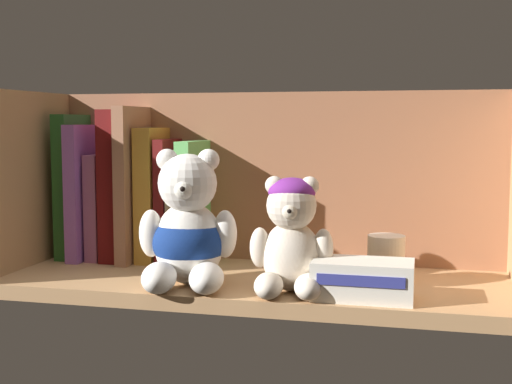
{
  "coord_description": "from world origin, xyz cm",
  "views": [
    {
      "loc": [
        22.19,
        -88.74,
        22.95
      ],
      "look_at": [
        0.27,
        0.0,
        13.8
      ],
      "focal_mm": 47.78,
      "sensor_mm": 36.0,
      "label": 1
    }
  ],
  "objects_px": {
    "book_6": "(171,200)",
    "book_4": "(139,183)",
    "book_5": "(155,194)",
    "book_2": "(106,206)",
    "book_7": "(183,205)",
    "book_0": "(76,186)",
    "small_product_box": "(363,280)",
    "book_1": "(91,191)",
    "book_3": "(122,185)",
    "teddy_bear_smaller": "(291,238)",
    "pillar_candle": "(386,259)",
    "teddy_bear_larger": "(188,232)",
    "book_8": "(198,201)"
  },
  "relations": [
    {
      "from": "book_3",
      "to": "book_5",
      "type": "relative_size",
      "value": 1.13
    },
    {
      "from": "book_0",
      "to": "teddy_bear_larger",
      "type": "xyz_separation_m",
      "value": [
        0.24,
        -0.15,
        -0.04
      ]
    },
    {
      "from": "teddy_bear_smaller",
      "to": "small_product_box",
      "type": "distance_m",
      "value": 0.1
    },
    {
      "from": "book_2",
      "to": "book_5",
      "type": "distance_m",
      "value": 0.09
    },
    {
      "from": "teddy_bear_larger",
      "to": "small_product_box",
      "type": "height_order",
      "value": "teddy_bear_larger"
    },
    {
      "from": "book_2",
      "to": "book_3",
      "type": "distance_m",
      "value": 0.04
    },
    {
      "from": "book_7",
      "to": "pillar_candle",
      "type": "distance_m",
      "value": 0.32
    },
    {
      "from": "book_1",
      "to": "teddy_bear_smaller",
      "type": "distance_m",
      "value": 0.39
    },
    {
      "from": "teddy_bear_smaller",
      "to": "book_2",
      "type": "bearing_deg",
      "value": 154.71
    },
    {
      "from": "pillar_candle",
      "to": "book_4",
      "type": "bearing_deg",
      "value": 169.62
    },
    {
      "from": "book_0",
      "to": "small_product_box",
      "type": "relative_size",
      "value": 1.87
    },
    {
      "from": "book_6",
      "to": "teddy_bear_smaller",
      "type": "bearing_deg",
      "value": -35.32
    },
    {
      "from": "book_2",
      "to": "book_4",
      "type": "height_order",
      "value": "book_4"
    },
    {
      "from": "book_4",
      "to": "book_5",
      "type": "bearing_deg",
      "value": 0.0
    },
    {
      "from": "book_2",
      "to": "book_7",
      "type": "height_order",
      "value": "book_7"
    },
    {
      "from": "book_2",
      "to": "book_8",
      "type": "xyz_separation_m",
      "value": [
        0.15,
        0.0,
        0.01
      ]
    },
    {
      "from": "book_0",
      "to": "teddy_bear_smaller",
      "type": "bearing_deg",
      "value": -22.28
    },
    {
      "from": "book_1",
      "to": "book_2",
      "type": "height_order",
      "value": "book_1"
    },
    {
      "from": "book_3",
      "to": "book_6",
      "type": "bearing_deg",
      "value": 0.0
    },
    {
      "from": "teddy_bear_larger",
      "to": "pillar_candle",
      "type": "height_order",
      "value": "teddy_bear_larger"
    },
    {
      "from": "book_5",
      "to": "book_6",
      "type": "bearing_deg",
      "value": 0.0
    },
    {
      "from": "book_1",
      "to": "pillar_candle",
      "type": "xyz_separation_m",
      "value": [
        0.46,
        -0.07,
        -0.07
      ]
    },
    {
      "from": "book_0",
      "to": "book_5",
      "type": "height_order",
      "value": "book_0"
    },
    {
      "from": "book_1",
      "to": "book_5",
      "type": "distance_m",
      "value": 0.11
    },
    {
      "from": "book_8",
      "to": "teddy_bear_smaller",
      "type": "xyz_separation_m",
      "value": [
        0.17,
        -0.15,
        -0.02
      ]
    },
    {
      "from": "book_6",
      "to": "pillar_candle",
      "type": "relative_size",
      "value": 2.99
    },
    {
      "from": "book_1",
      "to": "small_product_box",
      "type": "bearing_deg",
      "value": -20.66
    },
    {
      "from": "book_6",
      "to": "book_4",
      "type": "bearing_deg",
      "value": 180.0
    },
    {
      "from": "book_1",
      "to": "book_3",
      "type": "bearing_deg",
      "value": 0.0
    },
    {
      "from": "book_1",
      "to": "book_8",
      "type": "distance_m",
      "value": 0.18
    },
    {
      "from": "book_2",
      "to": "book_8",
      "type": "bearing_deg",
      "value": 0.0
    },
    {
      "from": "book_4",
      "to": "pillar_candle",
      "type": "xyz_separation_m",
      "value": [
        0.38,
        -0.07,
        -0.09
      ]
    },
    {
      "from": "book_3",
      "to": "teddy_bear_larger",
      "type": "distance_m",
      "value": 0.22
    },
    {
      "from": "book_1",
      "to": "book_2",
      "type": "xyz_separation_m",
      "value": [
        0.02,
        0.0,
        -0.02
      ]
    },
    {
      "from": "book_5",
      "to": "teddy_bear_larger",
      "type": "height_order",
      "value": "book_5"
    },
    {
      "from": "book_2",
      "to": "book_5",
      "type": "height_order",
      "value": "book_5"
    },
    {
      "from": "book_8",
      "to": "pillar_candle",
      "type": "relative_size",
      "value": 2.95
    },
    {
      "from": "book_2",
      "to": "book_8",
      "type": "relative_size",
      "value": 0.88
    },
    {
      "from": "teddy_bear_larger",
      "to": "book_2",
      "type": "bearing_deg",
      "value": 141.82
    },
    {
      "from": "teddy_bear_larger",
      "to": "book_5",
      "type": "bearing_deg",
      "value": 125.49
    },
    {
      "from": "book_7",
      "to": "book_1",
      "type": "bearing_deg",
      "value": 180.0
    },
    {
      "from": "book_4",
      "to": "book_1",
      "type": "bearing_deg",
      "value": 180.0
    },
    {
      "from": "small_product_box",
      "to": "book_1",
      "type": "bearing_deg",
      "value": 159.34
    },
    {
      "from": "book_0",
      "to": "small_product_box",
      "type": "height_order",
      "value": "book_0"
    },
    {
      "from": "book_6",
      "to": "book_2",
      "type": "bearing_deg",
      "value": 180.0
    },
    {
      "from": "teddy_bear_smaller",
      "to": "book_6",
      "type": "bearing_deg",
      "value": 144.68
    },
    {
      "from": "book_7",
      "to": "book_2",
      "type": "bearing_deg",
      "value": 180.0
    },
    {
      "from": "book_2",
      "to": "pillar_candle",
      "type": "height_order",
      "value": "book_2"
    },
    {
      "from": "book_4",
      "to": "book_6",
      "type": "height_order",
      "value": "book_4"
    },
    {
      "from": "book_2",
      "to": "teddy_bear_larger",
      "type": "height_order",
      "value": "teddy_bear_larger"
    }
  ]
}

